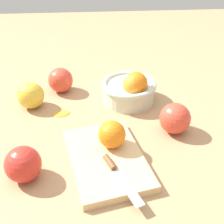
# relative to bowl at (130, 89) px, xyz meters

# --- Properties ---
(ground_plane) EXTENTS (2.40, 2.40, 0.00)m
(ground_plane) POSITION_rel_bowl_xyz_m (0.17, -0.08, -0.04)
(ground_plane) COLOR tan
(bowl) EXTENTS (0.17, 0.17, 0.11)m
(bowl) POSITION_rel_bowl_xyz_m (0.00, 0.00, 0.00)
(bowl) COLOR beige
(bowl) RESTS_ON ground_plane
(cutting_board) EXTENTS (0.28, 0.22, 0.02)m
(cutting_board) POSITION_rel_bowl_xyz_m (0.27, -0.09, -0.03)
(cutting_board) COLOR #DBB77F
(cutting_board) RESTS_ON ground_plane
(orange_on_board) EXTENTS (0.07, 0.07, 0.07)m
(orange_on_board) POSITION_rel_bowl_xyz_m (0.24, -0.07, 0.01)
(orange_on_board) COLOR orange
(orange_on_board) RESTS_ON cutting_board
(knife) EXTENTS (0.15, 0.07, 0.01)m
(knife) POSITION_rel_bowl_xyz_m (0.33, -0.07, -0.02)
(knife) COLOR silver
(knife) RESTS_ON cutting_board
(apple_back_center) EXTENTS (0.08, 0.08, 0.08)m
(apple_back_center) POSITION_rel_bowl_xyz_m (0.16, 0.10, -0.00)
(apple_back_center) COLOR #D6422D
(apple_back_center) RESTS_ON ground_plane
(apple_front_left) EXTENTS (0.08, 0.08, 0.08)m
(apple_front_left) POSITION_rel_bowl_xyz_m (0.01, -0.30, -0.00)
(apple_front_left) COLOR gold
(apple_front_left) RESTS_ON ground_plane
(apple_front_left_2) EXTENTS (0.08, 0.08, 0.08)m
(apple_front_left_2) POSITION_rel_bowl_xyz_m (-0.08, -0.22, -0.00)
(apple_front_left_2) COLOR #D6422D
(apple_front_left_2) RESTS_ON ground_plane
(apple_front_right) EXTENTS (0.08, 0.08, 0.08)m
(apple_front_right) POSITION_rel_bowl_xyz_m (0.31, -0.28, -0.00)
(apple_front_right) COLOR red
(apple_front_right) RESTS_ON ground_plane
(citrus_peel) EXTENTS (0.05, 0.06, 0.01)m
(citrus_peel) POSITION_rel_bowl_xyz_m (0.06, -0.21, -0.04)
(citrus_peel) COLOR orange
(citrus_peel) RESTS_ON ground_plane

